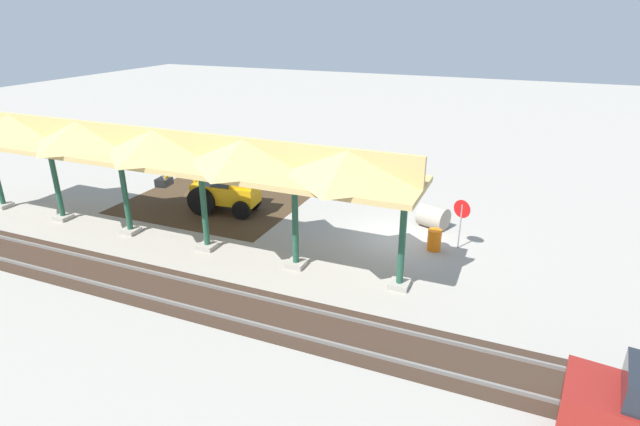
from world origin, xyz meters
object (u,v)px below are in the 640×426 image
(backhoe, at_px, (223,187))
(concrete_pipe, at_px, (433,217))
(stop_sign, at_px, (461,214))
(traffic_barrel, at_px, (434,240))

(backhoe, height_order, concrete_pipe, backhoe)
(stop_sign, distance_m, traffic_barrel, 1.52)
(traffic_barrel, bearing_deg, concrete_pipe, -77.83)
(stop_sign, height_order, traffic_barrel, stop_sign)
(stop_sign, distance_m, backhoe, 11.31)
(backhoe, distance_m, traffic_barrel, 10.44)
(concrete_pipe, bearing_deg, stop_sign, 128.62)
(stop_sign, relative_size, concrete_pipe, 1.39)
(concrete_pipe, height_order, traffic_barrel, concrete_pipe)
(stop_sign, xyz_separation_m, traffic_barrel, (0.90, 0.57, -1.08))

